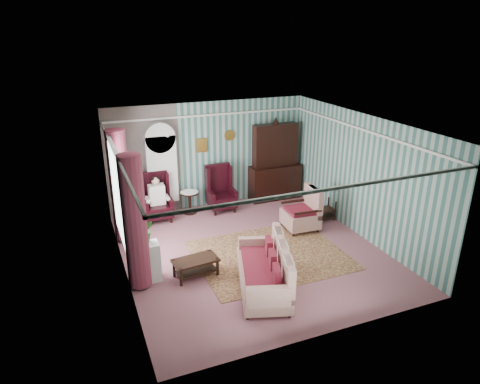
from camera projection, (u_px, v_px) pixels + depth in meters
name	position (u px, v px, depth m)	size (l,w,h in m)	color
floor	(252.00, 251.00, 9.61)	(6.00, 6.00, 0.00)	#965763
room_shell	(222.00, 167.00, 8.82)	(5.53, 6.02, 2.91)	#36635B
bookcase	(162.00, 174.00, 11.20)	(0.80, 0.28, 2.24)	silver
dresser_hutch	(276.00, 160.00, 12.20)	(1.50, 0.56, 2.36)	black
wingback_left	(157.00, 198.00, 10.95)	(0.76, 0.80, 1.25)	black
wingback_right	(221.00, 189.00, 11.56)	(0.76, 0.80, 1.25)	black
seated_woman	(157.00, 199.00, 10.96)	(0.44, 0.40, 1.18)	white
round_side_table	(190.00, 203.00, 11.51)	(0.50, 0.50, 0.60)	black
nest_table	(325.00, 209.00, 11.15)	(0.45, 0.38, 0.54)	black
plant_stand	(146.00, 263.00, 8.37)	(0.55, 0.35, 0.80)	white
rug	(270.00, 255.00, 9.45)	(3.20, 2.60, 0.01)	#4C1919
sofa	(263.00, 265.00, 8.01)	(1.96, 0.97, 1.09)	beige
floral_armchair	(301.00, 211.00, 10.51)	(0.88, 0.74, 0.98)	#BEB093
coffee_table	(196.00, 268.00, 8.59)	(0.90, 0.47, 0.38)	black
potted_plant_a	(138.00, 238.00, 8.01)	(0.40, 0.35, 0.44)	#1B581E
potted_plant_b	(147.00, 231.00, 8.26)	(0.24, 0.20, 0.44)	#26561B
potted_plant_c	(137.00, 235.00, 8.15)	(0.22, 0.22, 0.40)	#184816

